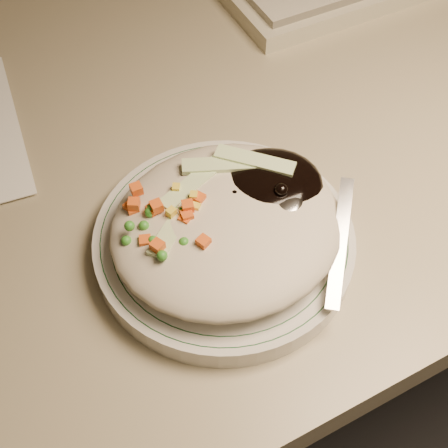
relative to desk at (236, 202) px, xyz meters
name	(u,v)px	position (x,y,z in m)	size (l,w,h in m)	color
desk	(236,202)	(0.00, 0.00, 0.00)	(1.40, 0.70, 0.74)	gray
plate	(224,242)	(-0.11, -0.18, 0.21)	(0.22, 0.22, 0.02)	silver
plate_rim	(224,235)	(-0.11, -0.18, 0.22)	(0.21, 0.21, 0.00)	#144723
meal	(229,219)	(-0.11, -0.18, 0.24)	(0.21, 0.19, 0.05)	#AEA38D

